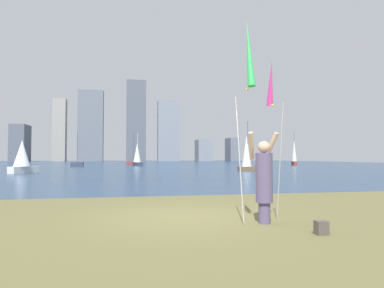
# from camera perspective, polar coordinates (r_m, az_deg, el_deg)

# --- Properties ---
(ground) EXTENTS (120.00, 138.00, 0.12)m
(ground) POSITION_cam_1_polar(r_m,az_deg,el_deg) (59.13, -9.71, -3.61)
(ground) COLOR brown
(person) EXTENTS (0.73, 0.54, 1.99)m
(person) POSITION_cam_1_polar(r_m,az_deg,el_deg) (7.51, 12.10, -5.66)
(person) COLOR #594C72
(person) RESTS_ON ground
(kite_flag_left) EXTENTS (0.16, 1.11, 4.31)m
(kite_flag_left) POSITION_cam_1_polar(r_m,az_deg,el_deg) (7.25, 9.58, 14.31)
(kite_flag_left) COLOR #B2B2B7
(kite_flag_left) RESTS_ON ground
(kite_flag_right) EXTENTS (0.16, 0.82, 3.76)m
(kite_flag_right) POSITION_cam_1_polar(r_m,az_deg,el_deg) (8.46, 13.28, 9.35)
(kite_flag_right) COLOR #B2B2B7
(kite_flag_right) RESTS_ON ground
(bag) EXTENTS (0.22, 0.18, 0.25)m
(bag) POSITION_cam_1_polar(r_m,az_deg,el_deg) (6.84, 21.08, -13.11)
(bag) COLOR #4C4742
(bag) RESTS_ON ground
(sailboat_1) EXTENTS (1.82, 0.90, 5.30)m
(sailboat_1) POSITION_cam_1_polar(r_m,az_deg,el_deg) (52.83, -18.90, -3.23)
(sailboat_1) COLOR #333D51
(sailboat_1) RESTS_ON ground
(sailboat_2) EXTENTS (1.03, 1.80, 5.79)m
(sailboat_2) POSITION_cam_1_polar(r_m,az_deg,el_deg) (60.09, 16.94, -1.50)
(sailboat_2) COLOR maroon
(sailboat_2) RESTS_ON ground
(sailboat_3) EXTENTS (2.09, 1.07, 5.19)m
(sailboat_3) POSITION_cam_1_polar(r_m,az_deg,el_deg) (35.95, 9.27, -1.72)
(sailboat_3) COLOR brown
(sailboat_3) RESTS_ON ground
(sailboat_4) EXTENTS (2.65, 1.74, 5.89)m
(sailboat_4) POSITION_cam_1_polar(r_m,az_deg,el_deg) (61.77, -9.90, -3.17)
(sailboat_4) COLOR maroon
(sailboat_4) RESTS_ON ground
(sailboat_6) EXTENTS (1.70, 2.65, 5.33)m
(sailboat_6) POSITION_cam_1_polar(r_m,az_deg,el_deg) (55.26, -9.26, -1.83)
(sailboat_6) COLOR #333D51
(sailboat_6) RESTS_ON ground
(sailboat_8) EXTENTS (2.08, 2.82, 3.73)m
(sailboat_8) POSITION_cam_1_polar(r_m,az_deg,el_deg) (33.14, -26.81, -1.96)
(sailboat_8) COLOR silver
(sailboat_8) RESTS_ON ground
(skyline_tower_0) EXTENTS (4.36, 7.80, 11.20)m
(skyline_tower_0) POSITION_cam_1_polar(r_m,az_deg,el_deg) (115.03, -27.11, 0.12)
(skyline_tower_0) COLOR #565B66
(skyline_tower_0) RESTS_ON ground
(skyline_tower_1) EXTENTS (3.96, 3.32, 20.05)m
(skyline_tower_1) POSITION_cam_1_polar(r_m,az_deg,el_deg) (115.98, -21.52, 2.21)
(skyline_tower_1) COLOR gray
(skyline_tower_1) RESTS_ON ground
(skyline_tower_2) EXTENTS (7.85, 3.49, 22.84)m
(skyline_tower_2) POSITION_cam_1_polar(r_m,az_deg,el_deg) (113.14, -16.79, 2.97)
(skyline_tower_2) COLOR slate
(skyline_tower_2) RESTS_ON ground
(skyline_tower_3) EXTENTS (6.44, 6.71, 26.98)m
(skyline_tower_3) POSITION_cam_1_polar(r_m,az_deg,el_deg) (115.77, -9.48, 3.82)
(skyline_tower_3) COLOR #565B66
(skyline_tower_3) RESTS_ON ground
(skyline_tower_4) EXTENTS (7.19, 3.27, 20.07)m
(skyline_tower_4) POSITION_cam_1_polar(r_m,az_deg,el_deg) (112.63, -4.01, 2.19)
(skyline_tower_4) COLOR gray
(skyline_tower_4) RESTS_ON ground
(skyline_tower_5) EXTENTS (4.78, 6.87, 7.26)m
(skyline_tower_5) POSITION_cam_1_polar(r_m,az_deg,el_deg) (115.53, 1.95, -1.10)
(skyline_tower_5) COLOR gray
(skyline_tower_5) RESTS_ON ground
(skyline_tower_6) EXTENTS (3.11, 6.82, 7.99)m
(skyline_tower_6) POSITION_cam_1_polar(r_m,az_deg,el_deg) (118.56, 6.78, -0.94)
(skyline_tower_6) COLOR slate
(skyline_tower_6) RESTS_ON ground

